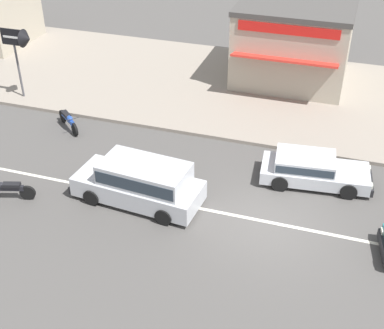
# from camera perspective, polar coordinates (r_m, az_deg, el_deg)

# --- Properties ---
(ground_plane) EXTENTS (160.00, 160.00, 0.00)m
(ground_plane) POSITION_cam_1_polar(r_m,az_deg,el_deg) (18.24, 8.20, -6.11)
(ground_plane) COLOR #4C4947
(lane_centre_stripe) EXTENTS (50.40, 0.14, 0.01)m
(lane_centre_stripe) POSITION_cam_1_polar(r_m,az_deg,el_deg) (18.23, 8.20, -6.10)
(lane_centre_stripe) COLOR silver
(lane_centre_stripe) RESTS_ON ground
(kerb_strip) EXTENTS (68.00, 10.00, 0.15)m
(kerb_strip) POSITION_cam_1_polar(r_m,az_deg,el_deg) (26.40, 12.26, 6.94)
(kerb_strip) COLOR gray
(kerb_strip) RESTS_ON ground
(minivan_silver_1) EXTENTS (4.73, 2.20, 1.56)m
(minivan_silver_1) POSITION_cam_1_polar(r_m,az_deg,el_deg) (18.58, -5.48, -1.78)
(minivan_silver_1) COLOR #B7BABF
(minivan_silver_1) RESTS_ON ground
(hatchback_silver_2) EXTENTS (4.15, 2.07, 1.10)m
(hatchback_silver_2) POSITION_cam_1_polar(r_m,az_deg,el_deg) (20.09, 12.62, -0.41)
(hatchback_silver_2) COLOR #B7BABF
(hatchback_silver_2) RESTS_ON ground
(motorcycle_0) EXTENTS (1.58, 1.34, 0.80)m
(motorcycle_0) POSITION_cam_1_polar(r_m,az_deg,el_deg) (23.75, -13.06, 4.66)
(motorcycle_0) COLOR black
(motorcycle_0) RESTS_ON ground
(motorcycle_1) EXTENTS (1.88, 0.79, 0.80)m
(motorcycle_1) POSITION_cam_1_polar(r_m,az_deg,el_deg) (19.92, -19.13, -2.51)
(motorcycle_1) COLOR black
(motorcycle_1) RESTS_ON ground
(arrow_signboard) EXTENTS (1.49, 0.82, 3.36)m
(arrow_signboard) POSITION_cam_1_polar(r_m,az_deg,el_deg) (25.67, -17.53, 12.43)
(arrow_signboard) COLOR #4C4C51
(arrow_signboard) RESTS_ON kerb_strip
(shopfront_far_kios) EXTENTS (5.46, 5.93, 3.87)m
(shopfront_far_kios) POSITION_cam_1_polar(r_m,az_deg,el_deg) (27.59, 10.82, 12.86)
(shopfront_far_kios) COLOR #B2A893
(shopfront_far_kios) RESTS_ON kerb_strip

